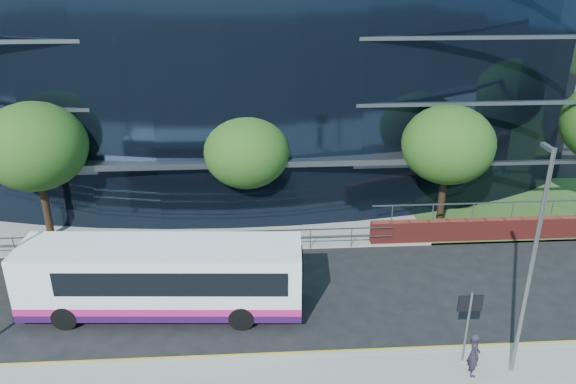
{
  "coord_description": "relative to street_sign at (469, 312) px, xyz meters",
  "views": [
    {
      "loc": [
        -2.58,
        -16.96,
        13.3
      ],
      "look_at": [
        -1.03,
        8.0,
        2.62
      ],
      "focal_mm": 35.0,
      "sensor_mm": 36.0,
      "label": 1
    }
  ],
  "objects": [
    {
      "name": "street_sign",
      "position": [
        0.0,
        0.0,
        0.0
      ],
      "size": [
        0.85,
        0.09,
        2.8
      ],
      "color": "slate",
      "rests_on": "pavement_near"
    },
    {
      "name": "kerb",
      "position": [
        -4.5,
        0.59,
        -2.07
      ],
      "size": [
        80.0,
        0.25,
        0.16
      ],
      "primitive_type": "cube",
      "color": "gray",
      "rests_on": "ground"
    },
    {
      "name": "yellow_line_inner",
      "position": [
        -4.5,
        0.94,
        -2.14
      ],
      "size": [
        80.0,
        0.08,
        0.01
      ],
      "primitive_type": "cube",
      "color": "gold",
      "rests_on": "ground"
    },
    {
      "name": "tree_far_a",
      "position": [
        -17.5,
        10.59,
        2.71
      ],
      "size": [
        4.95,
        4.95,
        6.98
      ],
      "color": "black",
      "rests_on": "ground"
    },
    {
      "name": "yellow_line_outer",
      "position": [
        -4.5,
        0.79,
        -2.14
      ],
      "size": [
        80.0,
        0.08,
        0.01
      ],
      "primitive_type": "cube",
      "color": "gold",
      "rests_on": "ground"
    },
    {
      "name": "tree_far_b",
      "position": [
        -7.5,
        11.09,
        2.06
      ],
      "size": [
        4.29,
        4.29,
        6.05
      ],
      "color": "black",
      "rests_on": "ground"
    },
    {
      "name": "far_forecourt",
      "position": [
        -10.5,
        12.59,
        -2.1
      ],
      "size": [
        50.0,
        8.0,
        0.1
      ],
      "primitive_type": "cube",
      "color": "gray",
      "rests_on": "ground"
    },
    {
      "name": "guard_railings",
      "position": [
        -12.5,
        8.59,
        -1.33
      ],
      "size": [
        24.0,
        0.05,
        1.1
      ],
      "color": "slate",
      "rests_on": "ground"
    },
    {
      "name": "tree_dist_e",
      "position": [
        19.5,
        41.59,
        2.39
      ],
      "size": [
        4.62,
        4.62,
        6.51
      ],
      "color": "black",
      "rests_on": "ground"
    },
    {
      "name": "city_bus",
      "position": [
        -10.75,
        3.78,
        -0.57
      ],
      "size": [
        11.13,
        3.22,
        2.98
      ],
      "rotation": [
        0.0,
        0.0,
        -0.06
      ],
      "color": "white",
      "rests_on": "ground"
    },
    {
      "name": "pedestrian",
      "position": [
        0.06,
        -0.7,
        -1.18
      ],
      "size": [
        0.44,
        0.62,
        1.64
      ],
      "primitive_type": "imported",
      "rotation": [
        0.0,
        0.0,
        1.49
      ],
      "color": "#241D2B",
      "rests_on": "pavement_near"
    },
    {
      "name": "tree_far_c",
      "position": [
        2.5,
        10.59,
        2.39
      ],
      "size": [
        4.62,
        4.62,
        6.51
      ],
      "color": "black",
      "rests_on": "ground"
    },
    {
      "name": "ground",
      "position": [
        -4.5,
        1.59,
        -2.15
      ],
      "size": [
        200.0,
        200.0,
        0.0
      ],
      "primitive_type": "plane",
      "color": "black",
      "rests_on": "ground"
    },
    {
      "name": "glass_office",
      "position": [
        -8.5,
        22.44,
        5.85
      ],
      "size": [
        44.0,
        23.1,
        16.0
      ],
      "color": "black",
      "rests_on": "ground"
    },
    {
      "name": "streetlight_east",
      "position": [
        1.5,
        -0.59,
        2.29
      ],
      "size": [
        0.15,
        0.77,
        8.0
      ],
      "color": "slate",
      "rests_on": "pavement_near"
    }
  ]
}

